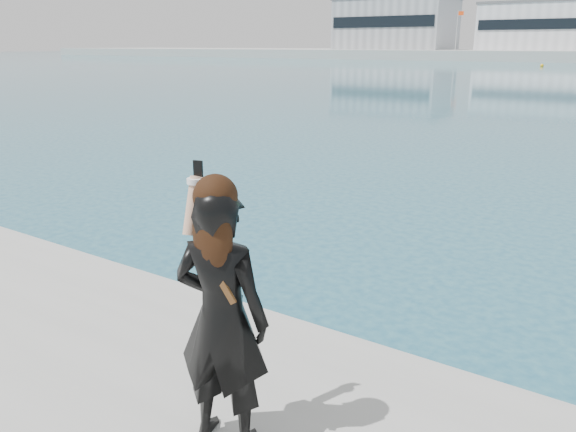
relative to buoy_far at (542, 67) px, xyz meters
The scene contains 5 objects.
warehouse_grey_left 56.44m from the buoy_far, 136.32° to the left, with size 26.52×16.36×11.50m.
warehouse_white 39.89m from the buoy_far, 100.89° to the left, with size 24.48×15.35×9.50m.
flagpole_left 39.84m from the buoy_far, 126.42° to the left, with size 1.28×0.16×8.00m.
buoy_far is the anchor object (origin of this frame).
woman 91.15m from the buoy_far, 80.77° to the right, with size 0.66×0.51×1.72m.
Camera 1 is at (2.03, -2.83, 3.17)m, focal length 35.00 mm.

